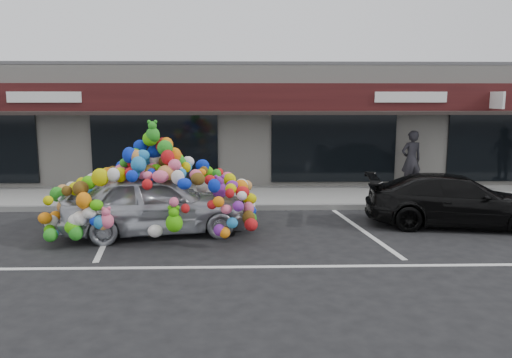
{
  "coord_description": "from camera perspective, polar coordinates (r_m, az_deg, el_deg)",
  "views": [
    {
      "loc": [
        -0.04,
        -11.24,
        3.14
      ],
      "look_at": [
        0.28,
        1.4,
        1.07
      ],
      "focal_mm": 35.0,
      "sensor_mm": 36.0,
      "label": 1
    }
  ],
  "objects": [
    {
      "name": "parking_stripe_left",
      "position": [
        12.28,
        -16.4,
        -5.88
      ],
      "size": [
        0.73,
        4.37,
        0.01
      ],
      "primitive_type": "cube",
      "rotation": [
        0.0,
        0.0,
        0.14
      ],
      "color": "silver",
      "rests_on": "ground"
    },
    {
      "name": "ground",
      "position": [
        11.67,
        -1.21,
        -6.3
      ],
      "size": [
        90.0,
        90.0,
        0.0
      ],
      "primitive_type": "plane",
      "color": "black",
      "rests_on": "ground"
    },
    {
      "name": "pedestrian_a",
      "position": [
        17.13,
        17.32,
        2.1
      ],
      "size": [
        0.79,
        0.6,
        1.93
      ],
      "primitive_type": "imported",
      "rotation": [
        0.0,
        0.0,
        3.35
      ],
      "color": "black",
      "rests_on": "sidewalk"
    },
    {
      "name": "lane_line",
      "position": [
        9.69,
        10.94,
        -9.74
      ],
      "size": [
        14.0,
        0.12,
        0.01
      ],
      "primitive_type": "cube",
      "color": "silver",
      "rests_on": "ground"
    },
    {
      "name": "black_sedan",
      "position": [
        13.24,
        21.87,
        -2.29
      ],
      "size": [
        2.41,
        4.58,
        1.26
      ],
      "primitive_type": "imported",
      "rotation": [
        0.0,
        0.0,
        1.42
      ],
      "color": "black",
      "rests_on": "ground"
    },
    {
      "name": "toy_car",
      "position": [
        11.74,
        -11.3,
        -1.91
      ],
      "size": [
        3.07,
        4.8,
        2.63
      ],
      "rotation": [
        0.0,
        0.0,
        1.76
      ],
      "color": "gray",
      "rests_on": "ground"
    },
    {
      "name": "kerb",
      "position": [
        14.08,
        -1.26,
        -3.27
      ],
      "size": [
        26.0,
        0.18,
        0.16
      ],
      "primitive_type": "cube",
      "color": "slate",
      "rests_on": "ground"
    },
    {
      "name": "sidewalk",
      "position": [
        15.55,
        -1.28,
        -2.06
      ],
      "size": [
        26.0,
        3.0,
        0.15
      ],
      "primitive_type": "cube",
      "color": "gray",
      "rests_on": "ground"
    },
    {
      "name": "parking_stripe_mid",
      "position": [
        12.2,
        12.13,
        -5.8
      ],
      "size": [
        0.73,
        4.37,
        0.01
      ],
      "primitive_type": "cube",
      "rotation": [
        0.0,
        0.0,
        0.14
      ],
      "color": "silver",
      "rests_on": "ground"
    },
    {
      "name": "shop_building",
      "position": [
        19.71,
        -1.35,
        6.47
      ],
      "size": [
        24.0,
        7.2,
        4.31
      ],
      "color": "beige",
      "rests_on": "ground"
    }
  ]
}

